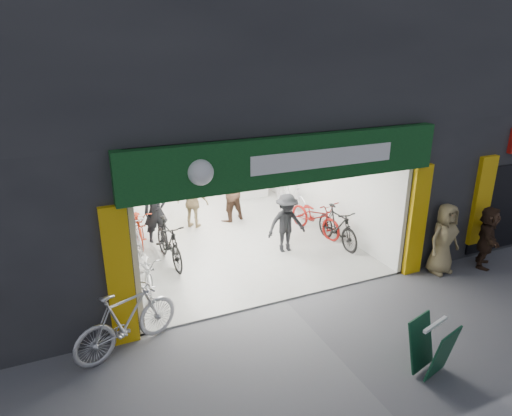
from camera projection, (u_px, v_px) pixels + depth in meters
ground at (286, 301)px, 9.51m from camera, size 60.00×60.00×0.00m
building at (236, 71)px, 12.65m from camera, size 17.00×10.27×8.00m
bike_left_front at (148, 270)px, 9.91m from camera, size 0.72×1.64×0.83m
bike_left_midfront at (169, 242)px, 10.92m from camera, size 0.67×1.91×1.13m
bike_left_midback at (139, 225)px, 12.16m from camera, size 0.79×1.89×0.97m
bike_left_back at (133, 231)px, 11.75m from camera, size 0.58×1.66×0.98m
bike_right_front at (337, 226)px, 11.93m from camera, size 0.54×1.77×1.06m
bike_right_mid at (315, 216)px, 12.68m from camera, size 1.06×2.03×1.01m
bike_right_back at (291, 195)px, 14.16m from camera, size 0.56×1.97×1.19m
parked_bike at (127, 320)px, 7.82m from camera, size 2.06×1.28×1.20m
customer_a at (156, 211)px, 11.98m from camera, size 0.69×0.49×1.78m
customer_b at (229, 191)px, 13.40m from camera, size 1.06×0.91×1.88m
customer_c at (286, 224)px, 11.43m from camera, size 1.03×0.61×1.57m
customer_d at (193, 202)px, 12.93m from camera, size 0.97×0.87×1.58m
pedestrian_near at (444, 239)px, 10.43m from camera, size 0.86×0.59×1.69m
pedestrian_far at (487, 237)px, 10.75m from camera, size 1.33×1.29×1.51m
sandwich_board at (432, 347)px, 7.29m from camera, size 0.73×0.74×0.91m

